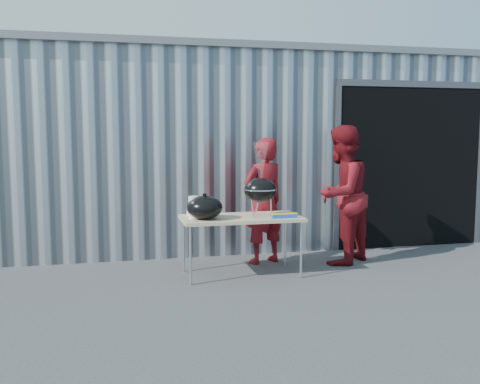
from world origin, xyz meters
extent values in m
plane|color=#3B3B3D|center=(0.00, 0.00, 0.00)|extent=(80.00, 80.00, 0.00)
cube|color=silver|center=(0.80, 4.70, 1.50)|extent=(8.00, 6.00, 3.00)
cube|color=slate|center=(0.80, 4.70, 3.05)|extent=(8.20, 6.20, 0.10)
cube|color=black|center=(3.30, 2.27, 1.25)|extent=(2.40, 1.20, 2.50)
cube|color=#4C4C51|center=(3.30, 1.70, 2.55)|extent=(2.52, 0.08, 0.10)
cube|color=tan|center=(0.30, 0.61, 0.73)|extent=(1.50, 0.75, 0.04)
cylinder|color=silver|center=(-0.39, 0.29, 0.35)|extent=(0.03, 0.03, 0.71)
cylinder|color=silver|center=(0.99, 0.29, 0.35)|extent=(0.03, 0.03, 0.71)
cylinder|color=silver|center=(-0.39, 0.92, 0.35)|extent=(0.03, 0.03, 0.71)
cylinder|color=silver|center=(0.99, 0.92, 0.35)|extent=(0.03, 0.03, 0.71)
ellipsoid|color=black|center=(0.54, 0.57, 1.08)|extent=(0.41, 0.41, 0.31)
cylinder|color=silver|center=(0.54, 0.57, 1.09)|extent=(0.42, 0.42, 0.02)
cylinder|color=silver|center=(0.54, 0.57, 1.11)|extent=(0.39, 0.39, 0.01)
cylinder|color=silver|center=(0.54, 0.71, 0.87)|extent=(0.02, 0.02, 0.24)
cylinder|color=silver|center=(0.42, 0.50, 0.87)|extent=(0.02, 0.02, 0.24)
cylinder|color=silver|center=(0.66, 0.50, 0.87)|extent=(0.02, 0.02, 0.24)
cylinder|color=#C16E45|center=(0.42, 0.57, 1.12)|extent=(0.02, 0.14, 0.02)
cylinder|color=#C16E45|center=(0.45, 0.57, 1.12)|extent=(0.02, 0.14, 0.02)
cylinder|color=#C16E45|center=(0.48, 0.57, 1.12)|extent=(0.02, 0.14, 0.02)
cylinder|color=#C16E45|center=(0.51, 0.57, 1.12)|extent=(0.02, 0.14, 0.02)
cylinder|color=#C16E45|center=(0.54, 0.57, 1.12)|extent=(0.02, 0.14, 0.02)
cylinder|color=#C16E45|center=(0.57, 0.57, 1.12)|extent=(0.02, 0.14, 0.02)
cylinder|color=#C16E45|center=(0.61, 0.57, 1.12)|extent=(0.02, 0.14, 0.02)
cylinder|color=#C16E45|center=(0.64, 0.57, 1.12)|extent=(0.02, 0.14, 0.02)
cylinder|color=#C16E45|center=(0.67, 0.57, 1.12)|extent=(0.02, 0.14, 0.02)
cone|color=silver|center=(0.54, 0.57, 1.41)|extent=(0.20, 0.20, 0.55)
ellipsoid|color=black|center=(-0.18, 0.51, 0.89)|extent=(0.44, 0.44, 0.29)
cylinder|color=black|center=(-0.18, 0.51, 1.05)|extent=(0.05, 0.05, 0.03)
cylinder|color=white|center=(-0.31, 0.56, 0.89)|extent=(0.12, 0.12, 0.28)
cube|color=white|center=(-0.25, 0.81, 0.80)|extent=(0.20, 0.15, 0.10)
cube|color=#1B4AB4|center=(0.79, 0.36, 0.78)|extent=(0.32, 0.06, 0.05)
cube|color=yellow|center=(0.79, 0.36, 0.81)|extent=(0.32, 0.06, 0.01)
imported|color=maroon|center=(0.76, 1.17, 0.87)|extent=(0.74, 0.62, 1.73)
imported|color=maroon|center=(1.79, 0.91, 0.95)|extent=(1.17, 1.14, 1.90)
camera|label=1|loc=(-1.24, -5.86, 1.79)|focal=40.00mm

